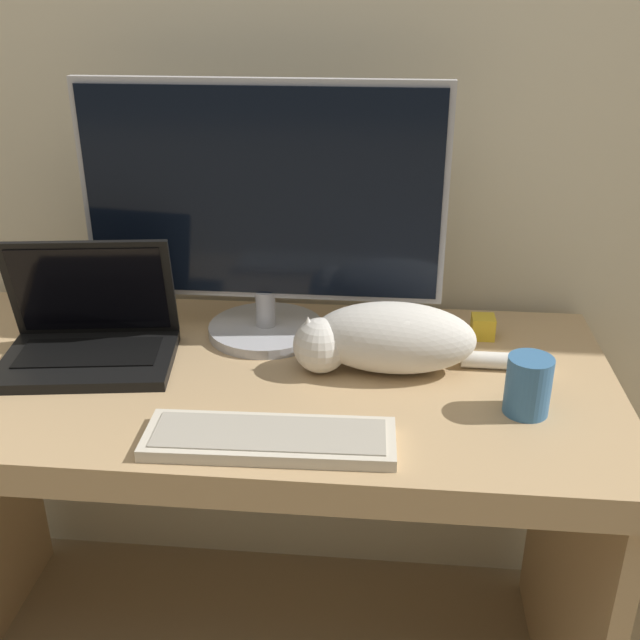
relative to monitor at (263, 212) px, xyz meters
The scene contains 8 objects.
wall_back 0.36m from the monitor, 92.20° to the left, with size 6.40×0.06×2.60m.
desk 0.46m from the monitor, 92.95° to the right, with size 1.35×0.65×0.76m.
monitor is the anchor object (origin of this frame).
laptop 0.41m from the monitor, 155.26° to the right, with size 0.34×0.26×0.23m.
external_keyboard 0.47m from the monitor, 80.11° to the right, with size 0.40×0.14×0.02m.
cat 0.34m from the monitor, 28.48° to the right, with size 0.47×0.15×0.13m.
coffee_mug 0.59m from the monitor, 28.48° to the right, with size 0.08×0.08×0.10m.
small_toy 0.50m from the monitor, ahead, with size 0.05×0.05×0.05m.
Camera 1 is at (0.25, -0.88, 1.42)m, focal length 42.00 mm.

